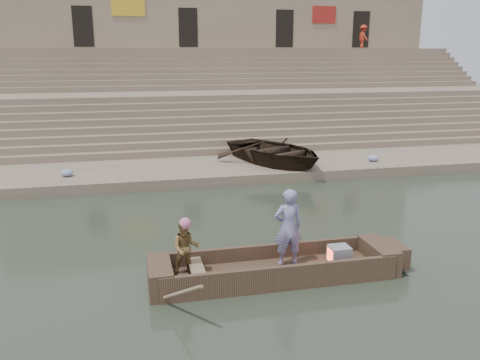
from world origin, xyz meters
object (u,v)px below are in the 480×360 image
object	(u,v)px
beached_rowboat	(275,151)
pedestrian	(363,37)
standing_man	(288,227)
rowing_man	(186,248)
television	(339,255)
main_rowboat	(274,273)

from	to	relation	value
beached_rowboat	pedestrian	distance (m)	18.83
standing_man	rowing_man	bearing A→B (deg)	0.57
television	beached_rowboat	xyz separation A→B (m)	(1.37, 9.69, 0.50)
television	pedestrian	world-z (taller)	pedestrian
rowing_man	pedestrian	size ratio (longest dim) A/B	0.75
standing_man	television	distance (m)	1.39
beached_rowboat	pedestrian	bearing A→B (deg)	28.55
television	pedestrian	size ratio (longest dim) A/B	0.28
pedestrian	television	bearing A→B (deg)	151.48
rowing_man	television	bearing A→B (deg)	2.17
rowing_man	television	xyz separation A→B (m)	(3.50, -0.16, -0.42)
standing_man	beached_rowboat	world-z (taller)	standing_man
television	pedestrian	distance (m)	27.69
rowing_man	beached_rowboat	size ratio (longest dim) A/B	0.25
main_rowboat	rowing_man	xyz separation A→B (m)	(-1.96, 0.16, 0.73)
beached_rowboat	pedestrian	xyz separation A→B (m)	(10.89, 14.49, 5.10)
main_rowboat	television	xyz separation A→B (m)	(1.54, 0.00, 0.31)
main_rowboat	beached_rowboat	distance (m)	10.15
standing_man	main_rowboat	bearing A→B (deg)	26.51
main_rowboat	beached_rowboat	size ratio (longest dim) A/B	0.99
main_rowboat	beached_rowboat	world-z (taller)	beached_rowboat
rowing_man	pedestrian	distance (m)	29.20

